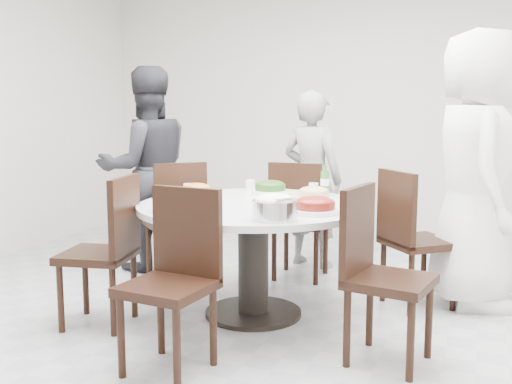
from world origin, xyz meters
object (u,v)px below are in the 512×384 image
(diner_left, at_px, (147,169))
(soup_bowl, at_px, (175,205))
(chair_nw, at_px, (174,220))
(diner_right, at_px, (476,170))
(chair_s, at_px, (167,283))
(beverage_bottle, at_px, (325,180))
(dining_table, at_px, (253,260))
(chair_se, at_px, (390,277))
(rice_bowl, at_px, (275,210))
(chair_ne, at_px, (419,239))
(diner_middle, at_px, (312,179))
(chair_sw, at_px, (97,251))
(chair_n, at_px, (301,220))

(diner_left, distance_m, soup_bowl, 1.54)
(chair_nw, bearing_deg, diner_right, 137.73)
(chair_s, bearing_deg, beverage_bottle, 79.53)
(dining_table, distance_m, chair_nw, 1.10)
(chair_se, xyz_separation_m, rice_bowl, (-0.64, -0.04, 0.33))
(chair_ne, distance_m, chair_se, 1.02)
(chair_nw, relative_size, rice_bowl, 3.74)
(diner_middle, bearing_deg, chair_ne, 155.90)
(chair_nw, height_order, chair_s, same)
(chair_sw, relative_size, rice_bowl, 3.74)
(chair_sw, bearing_deg, rice_bowl, 80.66)
(chair_nw, distance_m, diner_middle, 1.24)
(diner_left, height_order, soup_bowl, diner_left)
(chair_se, relative_size, diner_right, 0.50)
(dining_table, bearing_deg, diner_right, 29.98)
(dining_table, xyz_separation_m, chair_n, (0.03, 0.97, 0.10))
(diner_right, relative_size, beverage_bottle, 8.64)
(beverage_bottle, bearing_deg, rice_bowl, -91.35)
(diner_right, distance_m, diner_middle, 1.47)
(diner_left, relative_size, beverage_bottle, 7.80)
(chair_nw, xyz_separation_m, beverage_bottle, (1.26, -0.07, 0.38))
(chair_ne, xyz_separation_m, chair_n, (-0.96, 0.39, 0.00))
(chair_se, distance_m, diner_right, 1.35)
(diner_middle, relative_size, diner_left, 0.88)
(chair_ne, xyz_separation_m, diner_right, (0.34, 0.19, 0.47))
(chair_sw, xyz_separation_m, chair_s, (0.75, -0.44, 0.00))
(chair_nw, distance_m, chair_s, 1.76)
(beverage_bottle, bearing_deg, diner_middle, 111.48)
(chair_n, height_order, rice_bowl, chair_n)
(chair_n, xyz_separation_m, beverage_bottle, (0.31, -0.44, 0.38))
(chair_s, height_order, beverage_bottle, beverage_bottle)
(chair_se, xyz_separation_m, diner_right, (0.38, 1.21, 0.47))
(chair_n, bearing_deg, diner_left, 6.14)
(chair_sw, distance_m, rice_bowl, 1.21)
(diner_left, height_order, beverage_bottle, diner_left)
(chair_se, distance_m, diner_left, 2.57)
(diner_left, bearing_deg, chair_sw, 62.15)
(chair_n, height_order, chair_s, same)
(chair_ne, bearing_deg, chair_n, 27.09)
(chair_s, distance_m, beverage_bottle, 1.60)
(diner_left, bearing_deg, diner_middle, 158.43)
(chair_n, bearing_deg, chair_se, 121.40)
(chair_sw, relative_size, chair_se, 1.00)
(chair_n, xyz_separation_m, chair_se, (0.92, -1.41, 0.00))
(chair_nw, bearing_deg, diner_middle, 173.19)
(soup_bowl, distance_m, beverage_bottle, 1.18)
(rice_bowl, distance_m, soup_bowl, 0.65)
(diner_middle, relative_size, rice_bowl, 5.95)
(chair_sw, height_order, beverage_bottle, beverage_bottle)
(chair_nw, xyz_separation_m, diner_left, (-0.36, 0.19, 0.38))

